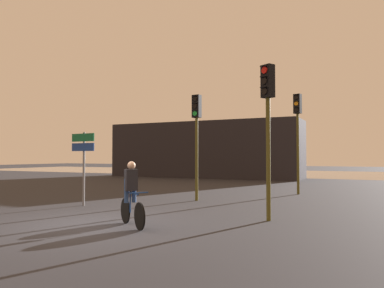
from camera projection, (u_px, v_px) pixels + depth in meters
ground_plane at (88, 225)px, 9.56m from camera, size 120.00×120.00×0.00m
water_strip at (302, 174)px, 37.13m from camera, size 80.00×16.00×0.01m
distant_building at (204, 150)px, 30.94m from camera, size 15.78×4.00×4.50m
traffic_light_far_right at (298, 125)px, 17.20m from camera, size 0.37×0.39×4.61m
traffic_light_center at (197, 127)px, 14.75m from camera, size 0.34×0.36×4.17m
traffic_light_near_right at (268, 112)px, 10.20m from camera, size 0.39×0.41×4.25m
direction_sign_post at (83, 155)px, 13.24m from camera, size 1.10×0.16×2.60m
cyclist at (131, 193)px, 9.35m from camera, size 1.42×1.02×1.62m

